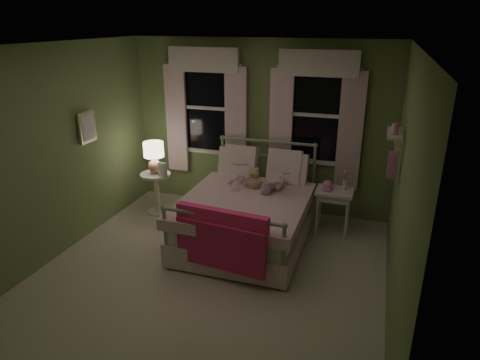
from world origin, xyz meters
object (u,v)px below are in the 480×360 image
(bed, at_px, (248,214))
(child_left, at_px, (238,160))
(child_right, at_px, (277,165))
(nightstand_right, at_px, (334,197))
(table_lamp, at_px, (154,154))
(teddy_bear, at_px, (254,179))
(nightstand_left, at_px, (156,188))

(bed, bearing_deg, child_left, 123.60)
(child_right, relative_size, nightstand_right, 1.26)
(child_right, bearing_deg, child_left, 13.96)
(child_right, relative_size, table_lamp, 1.71)
(bed, height_order, table_lamp, bed)
(table_lamp, bearing_deg, bed, -13.88)
(table_lamp, bearing_deg, child_left, 1.15)
(teddy_bear, bearing_deg, nightstand_left, 175.28)
(child_left, xyz_separation_m, child_right, (0.56, 0.00, -0.02))
(teddy_bear, height_order, nightstand_right, teddy_bear)
(child_left, height_order, child_right, child_left)
(table_lamp, bearing_deg, nightstand_left, 180.00)
(table_lamp, height_order, nightstand_right, table_lamp)
(teddy_bear, distance_m, table_lamp, 1.61)
(child_left, xyz_separation_m, teddy_bear, (0.28, -0.16, -0.20))
(child_left, relative_size, table_lamp, 1.79)
(teddy_bear, distance_m, nightstand_right, 1.13)
(table_lamp, xyz_separation_m, nightstand_right, (2.66, 0.17, -0.40))
(bed, distance_m, nightstand_left, 1.65)
(nightstand_right, bearing_deg, child_right, -169.45)
(child_left, height_order, table_lamp, child_left)
(bed, bearing_deg, nightstand_left, 166.12)
(teddy_bear, relative_size, table_lamp, 0.69)
(bed, xyz_separation_m, table_lamp, (-1.60, 0.39, 0.57))
(table_lamp, distance_m, nightstand_right, 2.70)
(child_left, relative_size, nightstand_left, 1.29)
(child_left, relative_size, nightstand_right, 1.31)
(nightstand_left, distance_m, nightstand_right, 2.67)
(child_right, bearing_deg, nightstand_left, 14.77)
(nightstand_left, xyz_separation_m, table_lamp, (0.00, 0.00, 0.54))
(teddy_bear, xyz_separation_m, table_lamp, (-1.60, 0.13, 0.16))
(bed, bearing_deg, child_right, 56.40)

